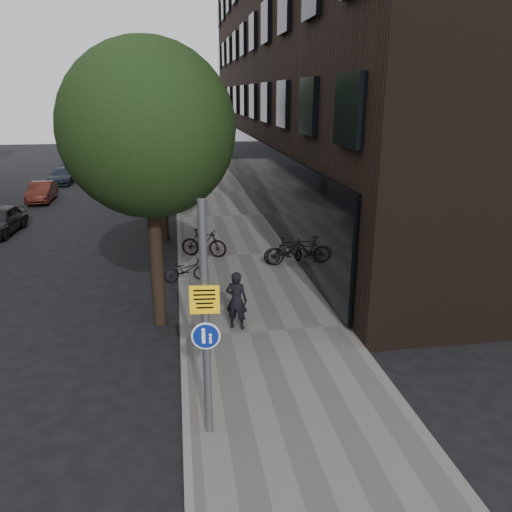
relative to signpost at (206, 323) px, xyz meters
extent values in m
plane|color=black|center=(1.58, 0.57, -2.35)|extent=(120.00, 120.00, 0.00)
cube|color=#66635E|center=(1.83, 10.57, -2.29)|extent=(4.50, 60.00, 0.12)
cube|color=slate|center=(-0.42, 10.57, -2.28)|extent=(0.15, 60.00, 0.13)
cube|color=black|center=(10.08, 22.57, 6.65)|extent=(12.00, 40.00, 18.00)
cylinder|color=black|center=(-1.02, 5.07, -0.75)|extent=(0.36, 0.36, 3.20)
sphere|color=black|center=(-1.02, 5.07, 2.95)|extent=(4.40, 4.40, 4.40)
sphere|color=black|center=(-0.62, 5.87, 1.95)|extent=(2.64, 2.64, 2.64)
cylinder|color=black|center=(-1.02, 13.57, -0.75)|extent=(0.36, 0.36, 3.20)
sphere|color=black|center=(-1.02, 13.57, 2.95)|extent=(5.00, 5.00, 5.00)
sphere|color=black|center=(-0.62, 14.37, 1.95)|extent=(3.00, 3.00, 3.00)
cylinder|color=black|center=(-1.02, 22.57, -0.75)|extent=(0.36, 0.36, 3.20)
sphere|color=black|center=(-1.02, 22.57, 2.95)|extent=(5.00, 5.00, 5.00)
sphere|color=black|center=(-0.62, 23.37, 1.95)|extent=(3.00, 3.00, 3.00)
cylinder|color=#595B5E|center=(0.00, 0.00, -0.02)|extent=(0.15, 0.15, 4.41)
cube|color=yellow|center=(0.00, 0.00, 0.47)|extent=(0.51, 0.08, 0.51)
cylinder|color=navy|center=(0.00, 0.00, -0.22)|extent=(0.45, 0.06, 0.45)
cylinder|color=white|center=(0.00, 0.00, -0.22)|extent=(0.51, 0.06, 0.51)
imported|color=black|center=(1.03, 4.20, -1.42)|extent=(0.69, 0.59, 1.61)
imported|color=black|center=(3.58, 9.28, -1.73)|extent=(1.97, 0.87, 1.01)
imported|color=black|center=(3.58, 9.13, -1.70)|extent=(1.78, 0.59, 1.05)
imported|color=black|center=(-0.22, 7.98, -1.83)|extent=(1.58, 0.75, 0.80)
imported|color=black|center=(0.52, 10.58, -1.68)|extent=(1.87, 1.13, 1.09)
imported|color=black|center=(-8.50, 15.82, -1.72)|extent=(1.79, 3.82, 1.26)
imported|color=#4F1E16|center=(-8.39, 23.10, -1.77)|extent=(1.29, 3.53, 1.15)
imported|color=#1C2433|center=(-8.45, 29.53, -1.80)|extent=(1.71, 3.84, 1.10)
camera|label=1|loc=(-0.36, -7.94, 3.80)|focal=35.00mm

